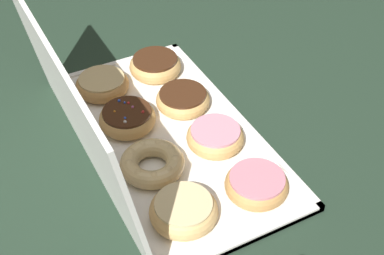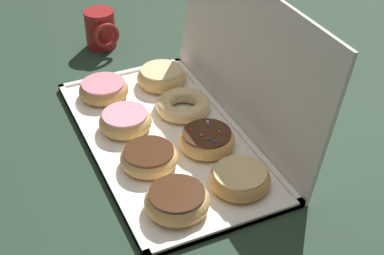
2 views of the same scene
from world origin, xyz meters
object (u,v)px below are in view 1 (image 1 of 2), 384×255
object	(u,v)px
pink_frosted_donut_1	(215,137)
cruller_donut_5	(152,163)
pink_frosted_donut_0	(257,184)
glazed_ring_donut_7	(102,84)
chocolate_frosted_donut_3	(155,65)
donut_box	(171,137)
glazed_ring_donut_4	(184,210)
chocolate_frosted_donut_2	(183,99)
sprinkle_donut_6	(127,118)

from	to	relation	value
pink_frosted_donut_1	cruller_donut_5	size ratio (longest dim) A/B	0.94
pink_frosted_donut_0	glazed_ring_donut_7	size ratio (longest dim) A/B	0.98
chocolate_frosted_donut_3	glazed_ring_donut_7	bearing A→B (deg)	93.61
pink_frosted_donut_1	cruller_donut_5	xyz separation A→B (m)	(-0.01, 0.14, -0.00)
cruller_donut_5	glazed_ring_donut_7	bearing A→B (deg)	-0.79
donut_box	glazed_ring_donut_7	world-z (taller)	glazed_ring_donut_7
cruller_donut_5	glazed_ring_donut_7	xyz separation A→B (m)	(0.27, -0.00, 0.00)
glazed_ring_donut_4	cruller_donut_5	world-z (taller)	glazed_ring_donut_4
donut_box	chocolate_frosted_donut_2	distance (m)	0.10
pink_frosted_donut_1	cruller_donut_5	distance (m)	0.14
pink_frosted_donut_0	glazed_ring_donut_4	size ratio (longest dim) A/B	0.97
pink_frosted_donut_0	pink_frosted_donut_1	size ratio (longest dim) A/B	1.01
pink_frosted_donut_0	cruller_donut_5	bearing A→B (deg)	46.28
cruller_donut_5	chocolate_frosted_donut_3	bearing A→B (deg)	-25.79
pink_frosted_donut_1	cruller_donut_5	bearing A→B (deg)	92.87
chocolate_frosted_donut_2	cruller_donut_5	world-z (taller)	same
pink_frosted_donut_0	glazed_ring_donut_7	distance (m)	0.42
pink_frosted_donut_1	chocolate_frosted_donut_3	bearing A→B (deg)	0.50
chocolate_frosted_donut_3	glazed_ring_donut_7	size ratio (longest dim) A/B	1.01
pink_frosted_donut_0	chocolate_frosted_donut_2	size ratio (longest dim) A/B	1.00
donut_box	sprinkle_donut_6	size ratio (longest dim) A/B	5.06
glazed_ring_donut_4	sprinkle_donut_6	xyz separation A→B (m)	(0.26, -0.01, -0.00)
pink_frosted_donut_1	glazed_ring_donut_7	xyz separation A→B (m)	(0.26, 0.13, -0.00)
chocolate_frosted_donut_2	glazed_ring_donut_4	world-z (taller)	glazed_ring_donut_4
pink_frosted_donut_1	sprinkle_donut_6	distance (m)	0.18
cruller_donut_5	sprinkle_donut_6	world-z (taller)	sprinkle_donut_6
glazed_ring_donut_7	donut_box	bearing A→B (deg)	-161.22
pink_frosted_donut_0	glazed_ring_donut_7	xyz separation A→B (m)	(0.40, 0.14, -0.00)
chocolate_frosted_donut_2	chocolate_frosted_donut_3	bearing A→B (deg)	0.19
pink_frosted_donut_0	glazed_ring_donut_4	world-z (taller)	glazed_ring_donut_4
chocolate_frosted_donut_2	chocolate_frosted_donut_3	distance (m)	0.14
glazed_ring_donut_4	cruller_donut_5	distance (m)	0.13
donut_box	cruller_donut_5	size ratio (longest dim) A/B	4.84
pink_frosted_donut_1	chocolate_frosted_donut_3	distance (m)	0.27
glazed_ring_donut_7	chocolate_frosted_donut_2	bearing A→B (deg)	-134.48
donut_box	sprinkle_donut_6	world-z (taller)	sprinkle_donut_6
donut_box	cruller_donut_5	bearing A→B (deg)	134.19
pink_frosted_donut_1	chocolate_frosted_donut_3	world-z (taller)	chocolate_frosted_donut_3
glazed_ring_donut_4	cruller_donut_5	size ratio (longest dim) A/B	0.97
pink_frosted_donut_0	donut_box	bearing A→B (deg)	18.60
glazed_ring_donut_4	sprinkle_donut_6	size ratio (longest dim) A/B	1.02
donut_box	cruller_donut_5	xyz separation A→B (m)	(-0.07, 0.07, 0.02)
chocolate_frosted_donut_3	sprinkle_donut_6	xyz separation A→B (m)	(-0.14, 0.12, -0.00)
glazed_ring_donut_4	glazed_ring_donut_7	world-z (taller)	glazed_ring_donut_4
donut_box	glazed_ring_donut_4	xyz separation A→B (m)	(-0.20, 0.07, 0.03)
sprinkle_donut_6	cruller_donut_5	bearing A→B (deg)	176.66
glazed_ring_donut_7	glazed_ring_donut_4	bearing A→B (deg)	179.33
donut_box	sprinkle_donut_6	bearing A→B (deg)	43.10
pink_frosted_donut_1	chocolate_frosted_donut_3	size ratio (longest dim) A/B	0.96
sprinkle_donut_6	chocolate_frosted_donut_3	bearing A→B (deg)	-42.02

